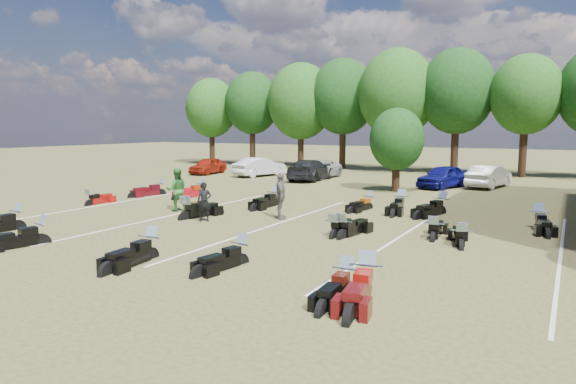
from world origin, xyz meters
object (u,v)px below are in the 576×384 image
Objects in this scene: person_grey at (281,196)px; motorcycle_7 at (90,205)px; car_0 at (208,166)px; motorcycle_14 at (161,195)px; person_black at (204,202)px; motorcycle_3 at (150,259)px; car_4 at (443,177)px; motorcycle_0 at (17,229)px; person_green at (177,190)px.

motorcycle_7 is (-10.04, -1.36, -0.97)m from person_grey.
car_0 is 12.69m from motorcycle_14.
car_0 is 21.06m from person_black.
car_0 is at bearing 118.57° from motorcycle_3.
car_4 is at bearing -48.66° from person_grey.
motorcycle_0 reaches higher than motorcycle_14.
motorcycle_3 is 1.03× the size of motorcycle_14.
person_green reaches higher than person_black.
person_green reaches higher than motorcycle_0.
person_grey is at bearing 42.95° from motorcycle_0.
person_green is 5.21m from person_grey.
person_green is at bearing 117.32° from person_black.
motorcycle_0 is 1.22× the size of motorcycle_7.
car_4 is 17.41m from person_black.
car_0 is 1.60× the size of motorcycle_0.
car_0 is 1.63× the size of motorcycle_3.
car_0 is 0.94× the size of car_4.
person_green is at bearing -172.86° from motorcycle_7.
person_black is (12.83, -16.69, 0.14)m from car_0.
person_green is 0.97× the size of motorcycle_7.
person_grey is at bearing -2.24° from motorcycle_14.
person_grey is (2.46, 1.97, 0.17)m from person_black.
car_0 reaches higher than motorcycle_0.
person_green is (-8.66, -14.92, 0.26)m from car_4.
motorcycle_14 is at bearing 126.04° from motorcycle_3.
person_green is 5.03m from motorcycle_7.
person_green is 8.70m from motorcycle_3.
motorcycle_0 is at bearing 23.83° from person_green.
person_grey reaches higher than car_4.
person_green reaches higher than motorcycle_3.
car_0 is at bearing 111.35° from motorcycle_0.
person_green is at bearing -23.30° from motorcycle_14.
motorcycle_14 is at bearing 36.23° from person_grey.
car_4 is at bearing -164.56° from person_green.
motorcycle_3 is at bearing -4.42° from motorcycle_0.
car_4 is 17.25m from person_green.
motorcycle_0 is at bearing 111.51° from motorcycle_7.
car_0 is at bearing 132.24° from motorcycle_14.
person_black is at bearing 93.57° from person_grey.
car_0 is 16.93m from motorcycle_7.
car_0 is 26.94m from motorcycle_3.
car_4 is at bearing 74.93° from motorcycle_3.
person_black is 3.16m from person_grey.
person_black is 0.66× the size of motorcycle_0.
car_0 is 18.30m from person_green.
car_4 reaches higher than car_0.
person_green is at bearing -102.63° from car_4.
car_0 is at bearing 92.91° from person_black.
motorcycle_7 is at bearing 62.65° from person_grey.
person_black reaches higher than motorcycle_0.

